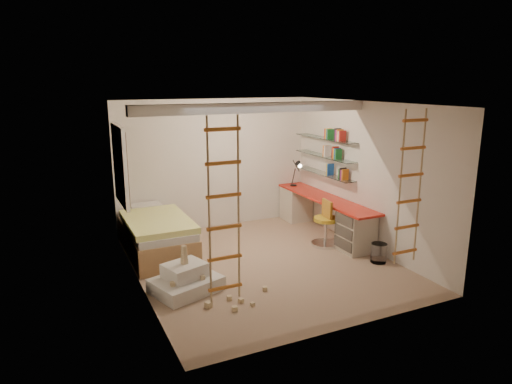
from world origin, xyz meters
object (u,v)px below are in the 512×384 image
play_platform (186,280)px  swivel_chair (326,229)px  desk (323,214)px  bed (156,235)px

play_platform → swivel_chair: bearing=14.3°
desk → play_platform: size_ratio=2.60×
bed → play_platform: size_ratio=1.86×
bed → swivel_chair: 3.03m
bed → play_platform: (0.03, -1.66, -0.17)m
desk → play_platform: desk is taller
bed → play_platform: bearing=-89.0°
bed → swivel_chair: swivel_chair is taller
bed → play_platform: 1.67m
swivel_chair → play_platform: 2.95m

